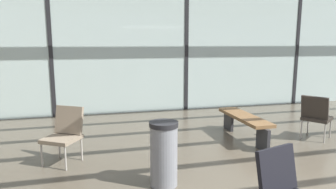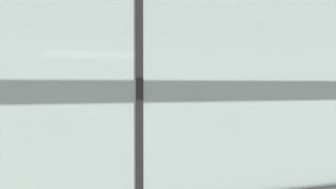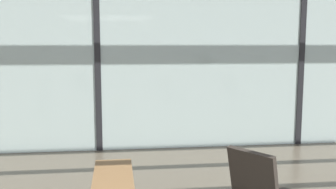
% 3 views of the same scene
% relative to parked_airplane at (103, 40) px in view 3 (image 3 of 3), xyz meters
% --- Properties ---
extents(glass_curtain_wall, '(14.00, 0.08, 3.20)m').
position_rel_parked_airplane_xyz_m(glass_curtain_wall, '(0.17, -6.24, -0.30)').
color(glass_curtain_wall, '#A3B7B2').
rests_on(glass_curtain_wall, ground).
extents(window_mullion_1, '(0.10, 0.12, 3.20)m').
position_rel_parked_airplane_xyz_m(window_mullion_1, '(0.17, -6.24, -0.30)').
color(window_mullion_1, black).
rests_on(window_mullion_1, ground).
extents(window_mullion_2, '(0.10, 0.12, 3.20)m').
position_rel_parked_airplane_xyz_m(window_mullion_2, '(3.67, -6.24, -0.30)').
color(window_mullion_2, black).
rests_on(window_mullion_2, ground).
extents(parked_airplane, '(12.49, 3.79, 3.79)m').
position_rel_parked_airplane_xyz_m(parked_airplane, '(0.00, 0.00, 0.00)').
color(parked_airplane, silver).
rests_on(parked_airplane, ground).
extents(lounge_chair_0, '(0.71, 0.69, 0.87)m').
position_rel_parked_airplane_xyz_m(lounge_chair_0, '(1.78, -9.47, -1.40)').
color(lounge_chair_0, '#28231E').
rests_on(lounge_chair_0, ground).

